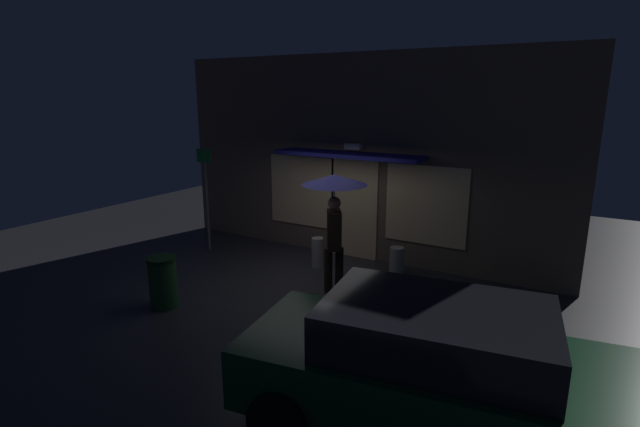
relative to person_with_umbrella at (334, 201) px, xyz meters
name	(u,v)px	position (x,y,z in m)	size (l,w,h in m)	color
ground_plane	(301,290)	(-0.58, -0.22, -1.70)	(18.00, 18.00, 0.00)	#2D2D33
building_facade	(358,159)	(-0.58, 2.12, 0.46)	(8.93, 1.00, 4.35)	brown
person_with_umbrella	(334,201)	(0.00, 0.00, 0.00)	(1.15, 1.15, 2.17)	black
parked_car	(434,369)	(2.67, -2.73, -0.96)	(4.25, 2.37, 1.45)	#0C3F1E
street_sign_post	(206,191)	(-3.69, 0.71, -0.32)	(0.40, 0.07, 2.43)	#595B60
sidewalk_bollard	(318,252)	(-0.93, 1.00, -1.39)	(0.25, 0.25, 0.62)	#9E998E
sidewalk_bollard_2	(397,261)	(0.67, 1.38, -1.41)	(0.28, 0.28, 0.57)	#9E998E
trash_bin	(163,282)	(-2.19, -1.99, -1.26)	(0.49, 0.49, 0.88)	#1E4C23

